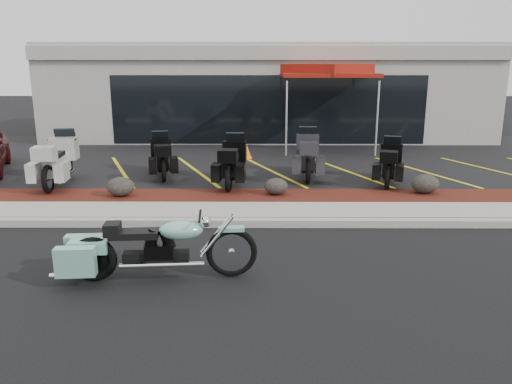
{
  "coord_description": "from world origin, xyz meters",
  "views": [
    {
      "loc": [
        -0.37,
        -8.71,
        3.16
      ],
      "look_at": [
        -0.43,
        1.2,
        0.64
      ],
      "focal_mm": 35.0,
      "sensor_mm": 36.0,
      "label": 1
    }
  ],
  "objects_px": {
    "hero_cruiser": "(232,245)",
    "touring_white": "(66,153)",
    "popup_canopy": "(327,72)",
    "traffic_cone": "(246,151)"
  },
  "relations": [
    {
      "from": "touring_white",
      "to": "hero_cruiser",
      "type": "bearing_deg",
      "value": -147.89
    },
    {
      "from": "popup_canopy",
      "to": "touring_white",
      "type": "bearing_deg",
      "value": -133.37
    },
    {
      "from": "traffic_cone",
      "to": "popup_canopy",
      "type": "height_order",
      "value": "popup_canopy"
    },
    {
      "from": "touring_white",
      "to": "traffic_cone",
      "type": "relative_size",
      "value": 4.79
    },
    {
      "from": "touring_white",
      "to": "popup_canopy",
      "type": "height_order",
      "value": "popup_canopy"
    },
    {
      "from": "hero_cruiser",
      "to": "traffic_cone",
      "type": "xyz_separation_m",
      "value": [
        -0.0,
        9.26,
        -0.12
      ]
    },
    {
      "from": "hero_cruiser",
      "to": "traffic_cone",
      "type": "bearing_deg",
      "value": 85.41
    },
    {
      "from": "hero_cruiser",
      "to": "touring_white",
      "type": "height_order",
      "value": "touring_white"
    },
    {
      "from": "hero_cruiser",
      "to": "touring_white",
      "type": "relative_size",
      "value": 1.25
    },
    {
      "from": "traffic_cone",
      "to": "popup_canopy",
      "type": "distance_m",
      "value": 4.34
    }
  ]
}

